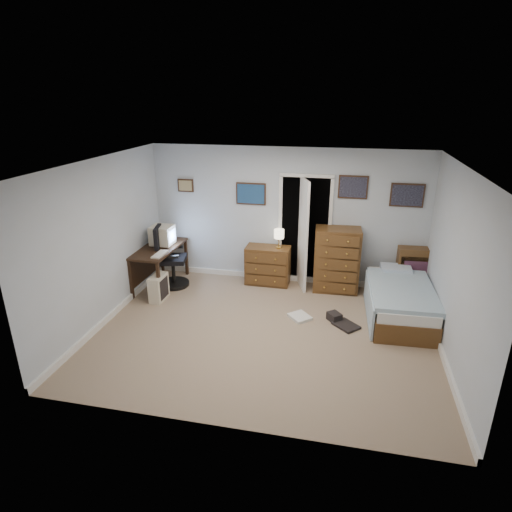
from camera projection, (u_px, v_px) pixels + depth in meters
The scene contains 15 objects.
floor at pixel (265, 333), 6.41m from camera, with size 5.00×4.00×0.02m, color gray.
computer_desk at pixel (155, 256), 7.79m from camera, with size 0.63×1.32×0.75m.
crt_monitor at pixel (162, 235), 7.78m from camera, with size 0.40×0.37×0.36m.
keyboard at pixel (160, 254), 7.35m from camera, with size 0.15×0.40×0.02m, color beige.
pc_tower at pixel (159, 288), 7.36m from camera, with size 0.22×0.43×0.45m.
office_chair at pixel (169, 263), 7.83m from camera, with size 0.66×0.66×1.14m.
media_stack at pixel (172, 250), 8.63m from camera, with size 0.16×0.16×0.80m, color maroon.
low_dresser at pixel (268, 265), 7.96m from camera, with size 0.81×0.40×0.72m, color brown.
table_lamp at pixel (279, 234), 7.70m from camera, with size 0.18×0.18×0.35m.
doorway at pixel (306, 227), 8.06m from camera, with size 0.96×1.12×2.05m.
tall_dresser at pixel (336, 260), 7.61m from camera, with size 0.79×0.46×1.16m, color brown.
headboard_bookcase at pixel (425, 271), 7.46m from camera, with size 0.98×0.31×0.87m.
bed at pixel (399, 300), 6.78m from camera, with size 1.03×1.84×0.59m.
wall_posters at pixel (319, 192), 7.48m from camera, with size 4.38×0.04×0.60m.
floor_clutter at pixel (326, 319), 6.70m from camera, with size 1.17×0.56×0.13m.
Camera 1 is at (1.04, -5.49, 3.35)m, focal length 30.00 mm.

